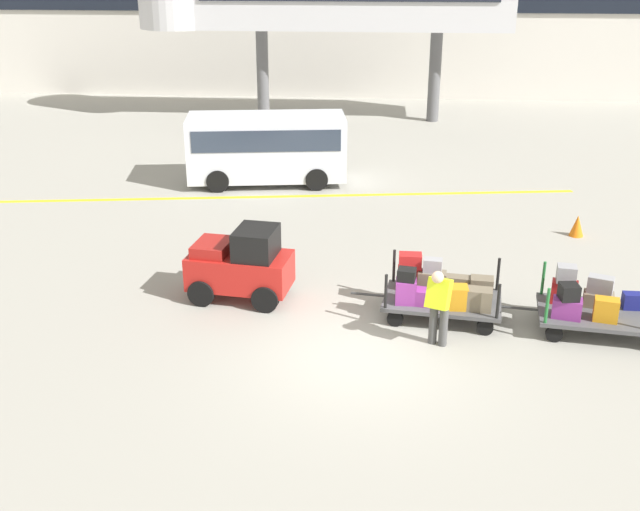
{
  "coord_description": "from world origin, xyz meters",
  "views": [
    {
      "loc": [
        0.24,
        -12.19,
        6.95
      ],
      "look_at": [
        -0.94,
        2.47,
        0.91
      ],
      "focal_mm": 42.73,
      "sensor_mm": 36.0,
      "label": 1
    }
  ],
  "objects_px": {
    "baggage_cart_lead": "(440,291)",
    "baggage_handler": "(438,304)",
    "safety_cone_near": "(577,226)",
    "shuttle_van": "(267,144)",
    "baggage_cart_middle": "(592,305)",
    "baggage_tug": "(241,265)"
  },
  "relations": [
    {
      "from": "baggage_tug",
      "to": "baggage_cart_middle",
      "type": "relative_size",
      "value": 0.73
    },
    {
      "from": "baggage_tug",
      "to": "baggage_cart_middle",
      "type": "bearing_deg",
      "value": -7.31
    },
    {
      "from": "baggage_cart_lead",
      "to": "baggage_cart_middle",
      "type": "distance_m",
      "value": 2.89
    },
    {
      "from": "baggage_handler",
      "to": "shuttle_van",
      "type": "relative_size",
      "value": 0.31
    },
    {
      "from": "baggage_tug",
      "to": "shuttle_van",
      "type": "relative_size",
      "value": 0.44
    },
    {
      "from": "baggage_tug",
      "to": "shuttle_van",
      "type": "distance_m",
      "value": 8.4
    },
    {
      "from": "baggage_cart_lead",
      "to": "baggage_tug",
      "type": "bearing_deg",
      "value": 172.43
    },
    {
      "from": "baggage_handler",
      "to": "baggage_cart_middle",
      "type": "bearing_deg",
      "value": 16.1
    },
    {
      "from": "baggage_handler",
      "to": "safety_cone_near",
      "type": "distance_m",
      "value": 7.27
    },
    {
      "from": "baggage_cart_middle",
      "to": "baggage_cart_lead",
      "type": "bearing_deg",
      "value": 173.05
    },
    {
      "from": "baggage_tug",
      "to": "baggage_handler",
      "type": "distance_m",
      "value": 4.32
    },
    {
      "from": "safety_cone_near",
      "to": "baggage_cart_middle",
      "type": "bearing_deg",
      "value": -100.23
    },
    {
      "from": "baggage_tug",
      "to": "safety_cone_near",
      "type": "height_order",
      "value": "baggage_tug"
    },
    {
      "from": "shuttle_van",
      "to": "safety_cone_near",
      "type": "height_order",
      "value": "shuttle_van"
    },
    {
      "from": "shuttle_van",
      "to": "safety_cone_near",
      "type": "distance_m",
      "value": 9.51
    },
    {
      "from": "baggage_cart_lead",
      "to": "baggage_handler",
      "type": "distance_m",
      "value": 1.26
    },
    {
      "from": "baggage_cart_lead",
      "to": "safety_cone_near",
      "type": "xyz_separation_m",
      "value": [
        3.81,
        4.88,
        -0.29
      ]
    },
    {
      "from": "baggage_tug",
      "to": "baggage_cart_lead",
      "type": "distance_m",
      "value": 4.11
    },
    {
      "from": "baggage_cart_lead",
      "to": "baggage_handler",
      "type": "height_order",
      "value": "baggage_handler"
    },
    {
      "from": "baggage_cart_middle",
      "to": "shuttle_van",
      "type": "xyz_separation_m",
      "value": [
        -7.62,
        9.25,
        0.7
      ]
    },
    {
      "from": "baggage_cart_middle",
      "to": "baggage_handler",
      "type": "relative_size",
      "value": 1.96
    },
    {
      "from": "baggage_cart_lead",
      "to": "safety_cone_near",
      "type": "bearing_deg",
      "value": 51.99
    }
  ]
}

